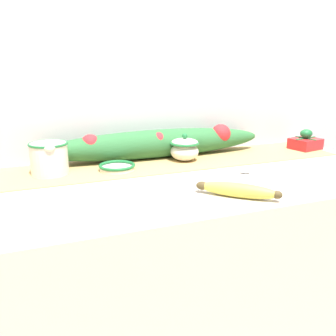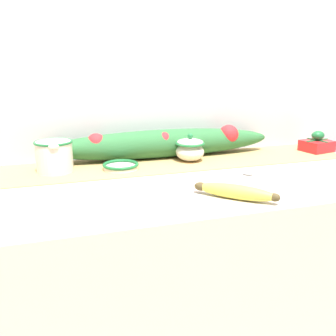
{
  "view_description": "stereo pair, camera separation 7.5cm",
  "coord_description": "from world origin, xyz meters",
  "px_view_note": "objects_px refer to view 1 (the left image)",
  "views": [
    {
      "loc": [
        -0.47,
        -1.03,
        1.25
      ],
      "look_at": [
        -0.08,
        -0.05,
        0.95
      ],
      "focal_mm": 40.0,
      "sensor_mm": 36.0,
      "label": 1
    },
    {
      "loc": [
        -0.4,
        -1.05,
        1.25
      ],
      "look_at": [
        -0.08,
        -0.05,
        0.95
      ],
      "focal_mm": 40.0,
      "sensor_mm": 36.0,
      "label": 2
    }
  ],
  "objects_px": {
    "spoon": "(241,172)",
    "gift_box": "(305,142)",
    "banana": "(238,190)",
    "small_dish": "(117,167)",
    "sugar_bowl": "(185,149)",
    "cream_pitcher": "(49,157)"
  },
  "relations": [
    {
      "from": "cream_pitcher",
      "to": "sugar_bowl",
      "type": "relative_size",
      "value": 1.35
    },
    {
      "from": "small_dish",
      "to": "banana",
      "type": "bearing_deg",
      "value": -57.61
    },
    {
      "from": "banana",
      "to": "spoon",
      "type": "relative_size",
      "value": 1.33
    },
    {
      "from": "sugar_bowl",
      "to": "small_dish",
      "type": "height_order",
      "value": "sugar_bowl"
    },
    {
      "from": "cream_pitcher",
      "to": "gift_box",
      "type": "distance_m",
      "value": 1.01
    },
    {
      "from": "spoon",
      "to": "gift_box",
      "type": "relative_size",
      "value": 1.08
    },
    {
      "from": "cream_pitcher",
      "to": "spoon",
      "type": "relative_size",
      "value": 1.02
    },
    {
      "from": "cream_pitcher",
      "to": "banana",
      "type": "relative_size",
      "value": 0.77
    },
    {
      "from": "cream_pitcher",
      "to": "spoon",
      "type": "bearing_deg",
      "value": -20.03
    },
    {
      "from": "small_dish",
      "to": "gift_box",
      "type": "relative_size",
      "value": 0.94
    },
    {
      "from": "spoon",
      "to": "gift_box",
      "type": "xyz_separation_m",
      "value": [
        0.43,
        0.2,
        0.03
      ]
    },
    {
      "from": "cream_pitcher",
      "to": "banana",
      "type": "bearing_deg",
      "value": -42.25
    },
    {
      "from": "small_dish",
      "to": "gift_box",
      "type": "bearing_deg",
      "value": 1.72
    },
    {
      "from": "spoon",
      "to": "cream_pitcher",
      "type": "bearing_deg",
      "value": -169.95
    },
    {
      "from": "sugar_bowl",
      "to": "gift_box",
      "type": "relative_size",
      "value": 0.82
    },
    {
      "from": "small_dish",
      "to": "gift_box",
      "type": "height_order",
      "value": "gift_box"
    },
    {
      "from": "sugar_bowl",
      "to": "spoon",
      "type": "bearing_deg",
      "value": -62.78
    },
    {
      "from": "banana",
      "to": "spoon",
      "type": "bearing_deg",
      "value": 55.16
    },
    {
      "from": "spoon",
      "to": "sugar_bowl",
      "type": "bearing_deg",
      "value": 147.29
    },
    {
      "from": "spoon",
      "to": "small_dish",
      "type": "bearing_deg",
      "value": -175.55
    },
    {
      "from": "sugar_bowl",
      "to": "small_dish",
      "type": "distance_m",
      "value": 0.26
    },
    {
      "from": "sugar_bowl",
      "to": "banana",
      "type": "distance_m",
      "value": 0.4
    }
  ]
}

